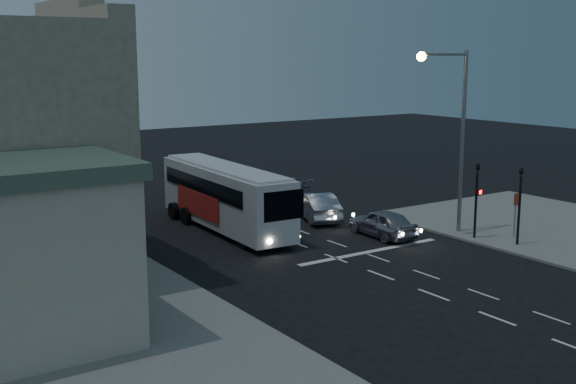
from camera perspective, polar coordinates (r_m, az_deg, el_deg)
ground at (r=30.74m, az=6.10°, el=-6.09°), size 120.00×120.00×0.00m
road_markings at (r=33.98m, az=4.17°, el=-4.41°), size 8.00×30.55×0.01m
tour_bus at (r=37.09m, az=-4.99°, el=-0.27°), size 2.81×11.01×3.35m
car_suv at (r=36.07m, az=7.49°, el=-2.45°), size 1.85×4.15×1.39m
car_sedan_a at (r=39.49m, az=2.28°, el=-1.13°), size 3.05×4.84×1.51m
car_sedan_b at (r=44.20m, az=-1.64°, el=0.24°), size 3.97×6.09×1.64m
car_sedan_c at (r=48.05m, az=-5.10°, el=0.99°), size 3.80×5.98×1.54m
car_extra at (r=53.22m, az=-7.41°, el=1.94°), size 2.66×5.15×1.62m
traffic_signal_main at (r=35.93m, az=14.70°, el=0.05°), size 0.25×0.35×4.10m
traffic_signal_side at (r=35.22m, az=17.86°, el=-0.33°), size 0.18×0.15×4.10m
regulatory_sign at (r=36.74m, az=17.58°, el=-1.19°), size 0.45×0.12×2.20m
streetlight at (r=36.24m, az=12.99°, el=5.50°), size 3.32×0.44×9.00m
low_building_south at (r=23.15m, az=-21.59°, el=-4.70°), size 7.40×5.40×5.70m
street_tree at (r=39.24m, az=-17.78°, el=3.83°), size 4.00×4.00×6.20m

